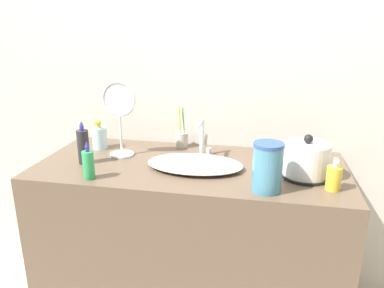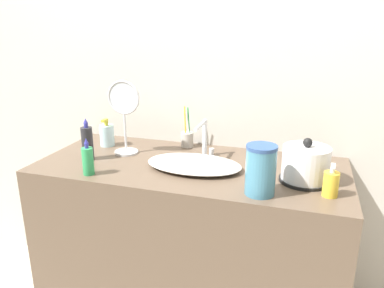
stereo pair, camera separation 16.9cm
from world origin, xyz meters
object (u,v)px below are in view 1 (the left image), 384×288
object	(u,v)px
vanity_mirror	(120,114)
water_pitcher	(267,167)
mouthwash_bottle	(83,146)
electric_kettle	(306,161)
lotion_bottle	(100,138)
hand_cream_bottle	(88,164)
faucet	(202,136)
toothbrush_cup	(182,139)
shampoo_bottle	(334,178)

from	to	relation	value
vanity_mirror	water_pitcher	bearing A→B (deg)	-21.41
mouthwash_bottle	vanity_mirror	world-z (taller)	vanity_mirror
mouthwash_bottle	electric_kettle	bearing A→B (deg)	1.93
lotion_bottle	water_pitcher	distance (m)	0.92
hand_cream_bottle	water_pitcher	world-z (taller)	water_pitcher
lotion_bottle	vanity_mirror	world-z (taller)	vanity_mirror
faucet	electric_kettle	world-z (taller)	electric_kettle
electric_kettle	lotion_bottle	bearing A→B (deg)	169.81
toothbrush_cup	lotion_bottle	bearing A→B (deg)	-165.15
lotion_bottle	hand_cream_bottle	distance (m)	0.40
hand_cream_bottle	electric_kettle	bearing A→B (deg)	12.56
mouthwash_bottle	water_pitcher	xyz separation A→B (m)	(0.83, -0.14, 0.01)
mouthwash_bottle	hand_cream_bottle	world-z (taller)	mouthwash_bottle
vanity_mirror	hand_cream_bottle	bearing A→B (deg)	-94.92
electric_kettle	shampoo_bottle	distance (m)	0.15
faucet	vanity_mirror	bearing A→B (deg)	-171.56
water_pitcher	lotion_bottle	bearing A→B (deg)	157.45
electric_kettle	faucet	bearing A→B (deg)	161.16
vanity_mirror	faucet	bearing A→B (deg)	8.44
faucet	shampoo_bottle	distance (m)	0.63
shampoo_bottle	mouthwash_bottle	xyz separation A→B (m)	(-1.09, 0.08, 0.03)
electric_kettle	hand_cream_bottle	distance (m)	0.91
toothbrush_cup	shampoo_bottle	xyz separation A→B (m)	(0.70, -0.40, 0.01)
shampoo_bottle	mouthwash_bottle	distance (m)	1.09
lotion_bottle	mouthwash_bottle	distance (m)	0.22
electric_kettle	water_pitcher	distance (m)	0.24
faucet	electric_kettle	distance (m)	0.50
electric_kettle	hand_cream_bottle	world-z (taller)	electric_kettle
faucet	hand_cream_bottle	bearing A→B (deg)	-139.19
shampoo_bottle	water_pitcher	bearing A→B (deg)	-166.96
toothbrush_cup	shampoo_bottle	size ratio (longest dim) A/B	1.65
toothbrush_cup	water_pitcher	size ratio (longest dim) A/B	1.12
vanity_mirror	water_pitcher	xyz separation A→B (m)	(0.70, -0.27, -0.11)
electric_kettle	mouthwash_bottle	bearing A→B (deg)	-178.07
mouthwash_bottle	hand_cream_bottle	bearing A→B (deg)	-57.53
mouthwash_bottle	faucet	bearing A→B (deg)	20.49
shampoo_bottle	lotion_bottle	bearing A→B (deg)	165.10
faucet	toothbrush_cup	distance (m)	0.19
hand_cream_bottle	water_pitcher	distance (m)	0.73
toothbrush_cup	vanity_mirror	xyz separation A→B (m)	(-0.26, -0.19, 0.16)
electric_kettle	vanity_mirror	distance (m)	0.88
toothbrush_cup	faucet	bearing A→B (deg)	-45.06
shampoo_bottle	mouthwash_bottle	size ratio (longest dim) A/B	0.65
lotion_bottle	shampoo_bottle	bearing A→B (deg)	-14.90
lotion_bottle	mouthwash_bottle	bearing A→B (deg)	-84.63
shampoo_bottle	vanity_mirror	size ratio (longest dim) A/B	0.36
electric_kettle	water_pitcher	bearing A→B (deg)	-132.92
mouthwash_bottle	vanity_mirror	size ratio (longest dim) A/B	0.55
faucet	shampoo_bottle	world-z (taller)	faucet
toothbrush_cup	vanity_mirror	size ratio (longest dim) A/B	0.59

